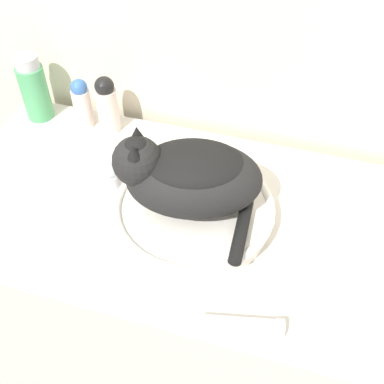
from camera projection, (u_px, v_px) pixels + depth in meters
name	position (u px, v px, depth m)	size (l,w,h in m)	color
vanity_counter	(200.00, 305.00, 1.43)	(1.27, 0.61, 0.81)	beige
sink_basin	(194.00, 211.00, 1.10)	(0.37, 0.37, 0.06)	white
cat	(188.00, 175.00, 1.02)	(0.33, 0.27, 0.19)	black
faucet	(113.00, 170.00, 1.13)	(0.13, 0.06, 0.13)	silver
lotion_bottle_white	(107.00, 105.00, 1.30)	(0.06, 0.06, 0.17)	silver
mouthwash_bottle	(34.00, 89.00, 1.34)	(0.08, 0.08, 0.19)	#4CA366
deodorant_stick	(82.00, 103.00, 1.32)	(0.05, 0.05, 0.15)	silver
cream_tube	(243.00, 325.00, 0.92)	(0.16, 0.07, 0.04)	silver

